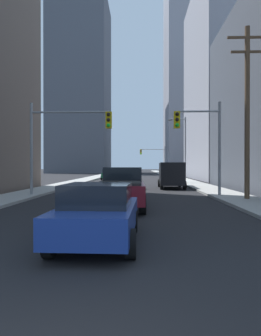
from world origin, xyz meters
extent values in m
cube|color=#9E9E99|center=(-6.66, 50.00, 0.07)|extent=(2.58, 160.00, 0.15)
cube|color=#9E9E99|center=(6.66, 50.00, 0.07)|extent=(2.58, 160.00, 0.15)
cube|color=maroon|center=(0.14, 12.37, 0.80)|extent=(2.12, 5.44, 0.80)
cube|color=black|center=(0.14, 13.34, 1.55)|extent=(1.84, 1.84, 0.70)
cube|color=black|center=(0.14, 11.02, 1.25)|extent=(1.81, 2.42, 0.10)
cylinder|color=black|center=(-0.82, 14.10, 0.40)|extent=(0.28, 0.80, 0.80)
cylinder|color=black|center=(1.10, 14.10, 0.40)|extent=(0.28, 0.80, 0.80)
cylinder|color=black|center=(-0.82, 10.64, 0.40)|extent=(0.28, 0.80, 0.80)
cylinder|color=black|center=(1.10, 10.64, 0.40)|extent=(0.28, 0.80, 0.80)
cube|color=black|center=(3.72, 25.91, 1.31)|extent=(2.16, 5.26, 1.90)
cube|color=black|center=(3.72, 28.51, 1.73)|extent=(1.76, 0.08, 0.60)
cylinder|color=black|center=(2.76, 27.57, 0.36)|extent=(0.24, 0.72, 0.72)
cylinder|color=black|center=(4.68, 27.57, 0.36)|extent=(0.24, 0.72, 0.72)
cylinder|color=black|center=(2.76, 24.25, 0.36)|extent=(0.24, 0.72, 0.72)
cylinder|color=black|center=(4.68, 24.25, 0.36)|extent=(0.24, 0.72, 0.72)
cube|color=navy|center=(-0.06, 5.82, 0.65)|extent=(1.93, 4.25, 0.65)
cube|color=black|center=(-0.06, 5.67, 1.25)|extent=(1.64, 1.95, 0.55)
cylinder|color=black|center=(-0.92, 7.16, 0.32)|extent=(0.22, 0.64, 0.64)
cylinder|color=black|center=(0.81, 7.16, 0.32)|extent=(0.22, 0.64, 0.64)
cylinder|color=black|center=(-0.92, 4.47, 0.32)|extent=(0.22, 0.64, 0.64)
cylinder|color=black|center=(0.81, 4.47, 0.32)|extent=(0.22, 0.64, 0.64)
cube|color=maroon|center=(-0.12, 19.45, 0.65)|extent=(1.94, 4.26, 0.65)
cube|color=black|center=(-0.12, 19.30, 1.25)|extent=(1.65, 1.95, 0.55)
cylinder|color=black|center=(-0.99, 20.79, 0.32)|extent=(0.22, 0.64, 0.64)
cylinder|color=black|center=(0.74, 20.79, 0.32)|extent=(0.22, 0.64, 0.64)
cylinder|color=black|center=(-0.99, 18.10, 0.32)|extent=(0.22, 0.64, 0.64)
cylinder|color=black|center=(0.74, 18.10, 0.32)|extent=(0.22, 0.64, 0.64)
cube|color=slate|center=(-0.07, 24.90, 0.65)|extent=(1.89, 4.24, 0.65)
cube|color=black|center=(-0.07, 24.75, 1.25)|extent=(1.63, 1.93, 0.55)
cylinder|color=black|center=(-0.93, 26.25, 0.32)|extent=(0.22, 0.64, 0.64)
cylinder|color=black|center=(0.79, 26.25, 0.32)|extent=(0.22, 0.64, 0.64)
cylinder|color=black|center=(-0.93, 23.56, 0.32)|extent=(0.22, 0.64, 0.64)
cylinder|color=black|center=(0.79, 23.56, 0.32)|extent=(0.22, 0.64, 0.64)
cube|color=#195938|center=(-3.61, 43.49, 0.65)|extent=(1.91, 4.25, 0.65)
cube|color=black|center=(-3.61, 43.34, 1.25)|extent=(1.63, 1.94, 0.55)
cylinder|color=black|center=(-4.47, 44.84, 0.32)|extent=(0.22, 0.64, 0.64)
cylinder|color=black|center=(-2.74, 44.84, 0.32)|extent=(0.22, 0.64, 0.64)
cylinder|color=black|center=(-4.47, 42.15, 0.32)|extent=(0.22, 0.64, 0.64)
cylinder|color=black|center=(-2.74, 42.15, 0.32)|extent=(0.22, 0.64, 0.64)
cylinder|color=gray|center=(-5.98, 17.86, 3.00)|extent=(0.18, 0.18, 6.00)
cylinder|color=gray|center=(-3.49, 17.86, 5.40)|extent=(4.97, 0.12, 0.12)
cube|color=gold|center=(-1.01, 17.86, 4.88)|extent=(0.38, 0.30, 1.05)
sphere|color=black|center=(-1.01, 17.69, 5.21)|extent=(0.24, 0.24, 0.24)
sphere|color=black|center=(-1.01, 17.69, 4.88)|extent=(0.24, 0.24, 0.24)
sphere|color=#19D833|center=(-1.01, 17.69, 4.54)|extent=(0.24, 0.24, 0.24)
cylinder|color=gray|center=(5.98, 17.86, 3.00)|extent=(0.18, 0.18, 6.00)
cylinder|color=gray|center=(4.64, 17.86, 5.40)|extent=(2.68, 0.12, 0.12)
cube|color=gold|center=(3.30, 17.86, 4.88)|extent=(0.38, 0.30, 1.05)
sphere|color=black|center=(3.30, 17.69, 5.21)|extent=(0.24, 0.24, 0.24)
sphere|color=black|center=(3.30, 17.69, 4.88)|extent=(0.24, 0.24, 0.24)
sphere|color=#19D833|center=(3.30, 17.69, 4.54)|extent=(0.24, 0.24, 0.24)
cylinder|color=gray|center=(5.98, 62.69, 3.00)|extent=(0.18, 0.18, 6.00)
cylinder|color=gray|center=(3.53, 62.69, 5.40)|extent=(4.90, 0.12, 0.12)
cube|color=gold|center=(1.08, 62.69, 4.88)|extent=(0.38, 0.30, 1.05)
sphere|color=black|center=(1.08, 62.52, 5.21)|extent=(0.24, 0.24, 0.24)
sphere|color=black|center=(1.08, 62.52, 4.88)|extent=(0.24, 0.24, 0.24)
sphere|color=#19D833|center=(1.08, 62.52, 4.54)|extent=(0.24, 0.24, 0.24)
cylinder|color=brown|center=(6.92, 15.57, 4.85)|extent=(0.28, 0.28, 9.69)
cube|color=brown|center=(6.92, 15.57, 9.09)|extent=(2.20, 0.12, 0.12)
cube|color=brown|center=(6.92, 15.57, 8.29)|extent=(1.80, 0.12, 0.12)
cylinder|color=gray|center=(6.08, 33.79, 3.75)|extent=(0.16, 0.16, 7.50)
cylinder|color=gray|center=(5.23, 33.79, 7.30)|extent=(1.68, 0.10, 0.10)
ellipsoid|color=#4C4C51|center=(4.39, 33.79, 7.20)|extent=(0.56, 0.32, 0.20)
cube|color=#4C515B|center=(-16.57, 90.68, 25.32)|extent=(15.95, 20.84, 50.65)
cube|color=#93939E|center=(17.64, 88.07, 31.04)|extent=(18.86, 19.23, 62.08)
camera|label=1|loc=(1.01, -2.16, 1.96)|focal=33.83mm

